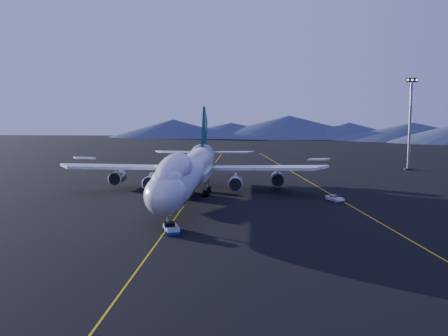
# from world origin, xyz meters

# --- Properties ---
(ground) EXTENTS (500.00, 500.00, 0.00)m
(ground) POSITION_xyz_m (0.00, 0.00, 0.00)
(ground) COLOR black
(ground) RESTS_ON ground
(taxiway_line_main) EXTENTS (0.25, 220.00, 0.01)m
(taxiway_line_main) POSITION_xyz_m (0.00, 0.00, 0.01)
(taxiway_line_main) COLOR yellow
(taxiway_line_main) RESTS_ON ground
(taxiway_line_side) EXTENTS (28.08, 198.09, 0.01)m
(taxiway_line_side) POSITION_xyz_m (30.00, 10.00, 0.01)
(taxiway_line_side) COLOR yellow
(taxiway_line_side) RESTS_ON ground
(boeing_747) EXTENTS (59.62, 72.43, 19.37)m
(boeing_747) POSITION_xyz_m (0.00, 0.03, 5.81)
(boeing_747) COLOR silver
(boeing_747) RESTS_ON ground
(pushback_tug) EXTENTS (3.28, 4.47, 1.75)m
(pushback_tug) POSITION_xyz_m (1.07, -29.50, 0.55)
(pushback_tug) COLOR silver
(pushback_tug) RESTS_ON ground
(service_van) EXTENTS (4.14, 5.20, 1.31)m
(service_van) POSITION_xyz_m (30.00, -1.60, 0.66)
(service_van) COLOR white
(service_van) RESTS_ON ground
(floodlight_mast) EXTENTS (3.47, 2.60, 28.08)m
(floodlight_mast) POSITION_xyz_m (61.28, 53.94, 14.23)
(floodlight_mast) COLOR black
(floodlight_mast) RESTS_ON ground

